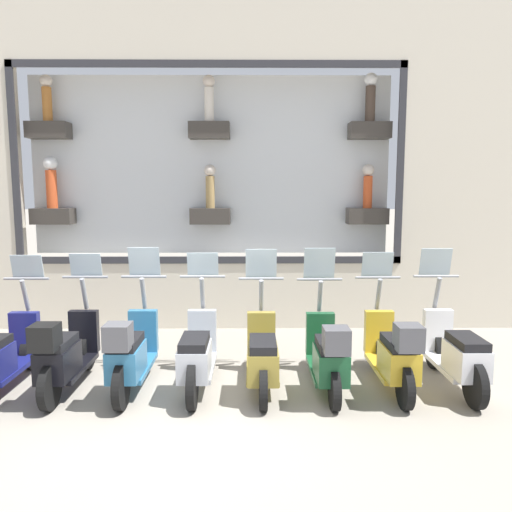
{
  "coord_description": "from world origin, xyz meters",
  "views": [
    {
      "loc": [
        -5.17,
        -0.74,
        2.42
      ],
      "look_at": [
        2.12,
        -0.8,
        1.46
      ],
      "focal_mm": 35.0,
      "sensor_mm": 36.0,
      "label": 1
    }
  ],
  "objects_px": {
    "scooter_white_0": "(456,354)",
    "scooter_navy_7": "(2,357)",
    "scooter_teal_5": "(131,353)",
    "scooter_green_2": "(328,355)",
    "scooter_olive_3": "(262,356)",
    "scooter_yellow_1": "(393,354)",
    "scooter_silver_4": "(197,355)",
    "scooter_black_6": "(65,354)"
  },
  "relations": [
    {
      "from": "scooter_yellow_1",
      "to": "scooter_olive_3",
      "type": "bearing_deg",
      "value": 87.78
    },
    {
      "from": "scooter_white_0",
      "to": "scooter_silver_4",
      "type": "height_order",
      "value": "scooter_white_0"
    },
    {
      "from": "scooter_yellow_1",
      "to": "scooter_white_0",
      "type": "bearing_deg",
      "value": -85.21
    },
    {
      "from": "scooter_white_0",
      "to": "scooter_navy_7",
      "type": "distance_m",
      "value": 5.52
    },
    {
      "from": "scooter_olive_3",
      "to": "scooter_navy_7",
      "type": "distance_m",
      "value": 3.15
    },
    {
      "from": "scooter_green_2",
      "to": "scooter_navy_7",
      "type": "distance_m",
      "value": 3.94
    },
    {
      "from": "scooter_yellow_1",
      "to": "scooter_navy_7",
      "type": "relative_size",
      "value": 1.0
    },
    {
      "from": "scooter_white_0",
      "to": "scooter_black_6",
      "type": "distance_m",
      "value": 4.73
    },
    {
      "from": "scooter_white_0",
      "to": "scooter_olive_3",
      "type": "distance_m",
      "value": 2.36
    },
    {
      "from": "scooter_yellow_1",
      "to": "scooter_olive_3",
      "type": "xyz_separation_m",
      "value": [
        0.06,
        1.58,
        -0.05
      ]
    },
    {
      "from": "scooter_olive_3",
      "to": "scooter_navy_7",
      "type": "xyz_separation_m",
      "value": [
        -0.0,
        3.15,
        0.0
      ]
    },
    {
      "from": "scooter_olive_3",
      "to": "scooter_silver_4",
      "type": "distance_m",
      "value": 0.79
    },
    {
      "from": "scooter_yellow_1",
      "to": "scooter_olive_3",
      "type": "relative_size",
      "value": 1.0
    },
    {
      "from": "scooter_black_6",
      "to": "scooter_yellow_1",
      "type": "bearing_deg",
      "value": -90.05
    },
    {
      "from": "scooter_teal_5",
      "to": "scooter_silver_4",
      "type": "bearing_deg",
      "value": -85.83
    },
    {
      "from": "scooter_teal_5",
      "to": "scooter_navy_7",
      "type": "distance_m",
      "value": 1.58
    },
    {
      "from": "scooter_olive_3",
      "to": "scooter_silver_4",
      "type": "xyz_separation_m",
      "value": [
        0.0,
        0.79,
        0.02
      ]
    },
    {
      "from": "scooter_yellow_1",
      "to": "scooter_silver_4",
      "type": "bearing_deg",
      "value": 88.44
    },
    {
      "from": "scooter_olive_3",
      "to": "scooter_yellow_1",
      "type": "bearing_deg",
      "value": -92.22
    },
    {
      "from": "scooter_yellow_1",
      "to": "scooter_silver_4",
      "type": "xyz_separation_m",
      "value": [
        0.06,
        2.36,
        -0.03
      ]
    },
    {
      "from": "scooter_white_0",
      "to": "scooter_teal_5",
      "type": "bearing_deg",
      "value": 90.86
    },
    {
      "from": "scooter_green_2",
      "to": "scooter_olive_3",
      "type": "relative_size",
      "value": 1.0
    },
    {
      "from": "scooter_teal_5",
      "to": "scooter_navy_7",
      "type": "height_order",
      "value": "scooter_teal_5"
    },
    {
      "from": "scooter_green_2",
      "to": "scooter_yellow_1",
      "type": "bearing_deg",
      "value": -89.57
    },
    {
      "from": "scooter_white_0",
      "to": "scooter_olive_3",
      "type": "xyz_separation_m",
      "value": [
        -0.0,
        2.36,
        -0.02
      ]
    },
    {
      "from": "scooter_green_2",
      "to": "scooter_teal_5",
      "type": "distance_m",
      "value": 2.36
    },
    {
      "from": "scooter_yellow_1",
      "to": "scooter_navy_7",
      "type": "height_order",
      "value": "scooter_yellow_1"
    },
    {
      "from": "scooter_silver_4",
      "to": "scooter_olive_3",
      "type": "bearing_deg",
      "value": -90.25
    },
    {
      "from": "scooter_navy_7",
      "to": "scooter_white_0",
      "type": "bearing_deg",
      "value": -89.93
    },
    {
      "from": "scooter_white_0",
      "to": "scooter_silver_4",
      "type": "relative_size",
      "value": 1.0
    },
    {
      "from": "scooter_white_0",
      "to": "scooter_olive_3",
      "type": "height_order",
      "value": "scooter_white_0"
    },
    {
      "from": "scooter_yellow_1",
      "to": "scooter_navy_7",
      "type": "bearing_deg",
      "value": 89.28
    },
    {
      "from": "scooter_white_0",
      "to": "scooter_navy_7",
      "type": "xyz_separation_m",
      "value": [
        -0.01,
        5.52,
        -0.02
      ]
    },
    {
      "from": "scooter_green_2",
      "to": "scooter_black_6",
      "type": "bearing_deg",
      "value": 89.83
    },
    {
      "from": "scooter_yellow_1",
      "to": "scooter_black_6",
      "type": "bearing_deg",
      "value": 89.95
    },
    {
      "from": "scooter_olive_3",
      "to": "scooter_white_0",
      "type": "bearing_deg",
      "value": -89.88
    },
    {
      "from": "scooter_silver_4",
      "to": "scooter_black_6",
      "type": "distance_m",
      "value": 1.58
    },
    {
      "from": "scooter_silver_4",
      "to": "scooter_teal_5",
      "type": "height_order",
      "value": "scooter_teal_5"
    },
    {
      "from": "scooter_yellow_1",
      "to": "scooter_teal_5",
      "type": "bearing_deg",
      "value": 89.87
    },
    {
      "from": "scooter_white_0",
      "to": "scooter_teal_5",
      "type": "distance_m",
      "value": 3.94
    },
    {
      "from": "scooter_navy_7",
      "to": "scooter_black_6",
      "type": "bearing_deg",
      "value": -94.07
    },
    {
      "from": "scooter_olive_3",
      "to": "scooter_silver_4",
      "type": "height_order",
      "value": "scooter_olive_3"
    }
  ]
}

